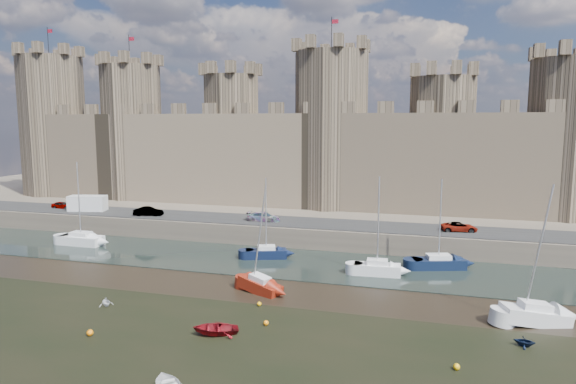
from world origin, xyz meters
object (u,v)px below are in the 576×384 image
at_px(car_3, 459,227).
at_px(van, 88,204).
at_px(sailboat_2, 377,268).
at_px(car_0, 62,205).
at_px(sailboat_4, 260,284).
at_px(sailboat_5, 535,314).
at_px(car_2, 264,217).
at_px(sailboat_3, 438,262).
at_px(sailboat_0, 81,239).
at_px(sailboat_1, 266,252).
at_px(car_1, 148,212).

xyz_separation_m(car_3, van, (-50.84, -0.39, 0.56)).
relative_size(car_3, sailboat_2, 0.42).
height_order(car_0, sailboat_4, sailboat_4).
height_order(van, sailboat_5, sailboat_5).
relative_size(van, sailboat_5, 0.48).
xyz_separation_m(car_3, sailboat_2, (-8.17, -11.78, -2.27)).
distance_m(car_2, sailboat_3, 23.10).
xyz_separation_m(sailboat_0, sailboat_1, (24.18, 0.53, -0.06)).
xyz_separation_m(sailboat_4, sailboat_5, (22.59, -1.09, 0.05)).
xyz_separation_m(sailboat_1, sailboat_2, (12.74, -2.92, 0.06)).
xyz_separation_m(van, sailboat_4, (33.05, -19.47, -2.91)).
distance_m(car_2, sailboat_5, 35.48).
xyz_separation_m(car_1, car_3, (40.40, 1.33, -0.07)).
bearing_deg(sailboat_5, car_3, 84.69).
bearing_deg(sailboat_1, sailboat_2, -32.77).
relative_size(car_2, sailboat_3, 0.45).
bearing_deg(car_0, sailboat_5, -110.19).
height_order(car_2, sailboat_0, sailboat_0).
bearing_deg(car_3, van, 80.59).
xyz_separation_m(car_0, car_3, (55.94, -0.46, 0.04)).
height_order(car_1, sailboat_1, sailboat_1).
xyz_separation_m(car_2, sailboat_4, (6.28, -19.40, -2.39)).
xyz_separation_m(car_1, sailboat_4, (22.61, -18.53, -2.42)).
height_order(sailboat_1, sailboat_3, sailboat_3).
distance_m(car_1, sailboat_2, 33.96).
bearing_deg(sailboat_4, sailboat_3, 60.55).
height_order(van, sailboat_4, sailboat_4).
height_order(sailboat_4, sailboat_5, sailboat_5).
distance_m(car_1, car_3, 40.42).
bearing_deg(car_3, car_0, 79.68).
bearing_deg(sailboat_3, sailboat_1, 165.85).
xyz_separation_m(car_0, van, (5.10, -0.85, 0.60)).
distance_m(sailboat_2, sailboat_4, 12.56).
height_order(sailboat_2, sailboat_4, sailboat_2).
bearing_deg(sailboat_4, car_1, 163.17).
relative_size(van, sailboat_4, 0.53).
xyz_separation_m(car_3, sailboat_5, (4.81, -20.95, -2.30)).
distance_m(sailboat_2, sailboat_3, 7.18).
bearing_deg(sailboat_3, car_3, 56.02).
distance_m(sailboat_0, sailboat_1, 24.19).
distance_m(car_1, sailboat_1, 21.04).
height_order(car_3, sailboat_1, sailboat_1).
relative_size(car_1, sailboat_1, 0.43).
bearing_deg(sailboat_4, car_2, 130.43).
height_order(car_2, sailboat_2, sailboat_2).
bearing_deg(sailboat_0, car_0, 137.74).
height_order(car_2, van, van).
bearing_deg(sailboat_3, sailboat_0, 164.56).
bearing_deg(sailboat_1, car_3, 3.10).
distance_m(van, sailboat_5, 59.39).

